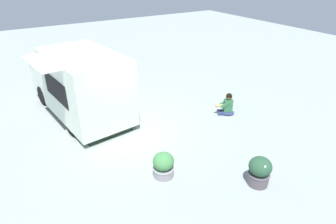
# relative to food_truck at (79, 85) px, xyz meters

# --- Properties ---
(ground_plane) EXTENTS (40.00, 40.00, 0.00)m
(ground_plane) POSITION_rel_food_truck_xyz_m (-0.99, 1.75, -1.17)
(ground_plane) COLOR #929D98
(food_truck) EXTENTS (2.95, 5.32, 2.46)m
(food_truck) POSITION_rel_food_truck_xyz_m (0.00, 0.00, 0.00)
(food_truck) COLOR white
(food_truck) RESTS_ON ground_plane
(person_customer) EXTENTS (0.78, 0.64, 0.85)m
(person_customer) POSITION_rel_food_truck_xyz_m (-4.65, 2.96, -0.83)
(person_customer) COLOR navy
(person_customer) RESTS_ON ground_plane
(planter_flowering_near) EXTENTS (0.58, 0.58, 0.81)m
(planter_flowering_near) POSITION_rel_food_truck_xyz_m (-2.69, 6.34, -0.75)
(planter_flowering_near) COLOR #584F57
(planter_flowering_near) RESTS_ON ground_plane
(planter_flowering_far) EXTENTS (0.59, 0.59, 0.71)m
(planter_flowering_far) POSITION_rel_food_truck_xyz_m (-0.76, 4.77, -0.82)
(planter_flowering_far) COLOR gray
(planter_flowering_far) RESTS_ON ground_plane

